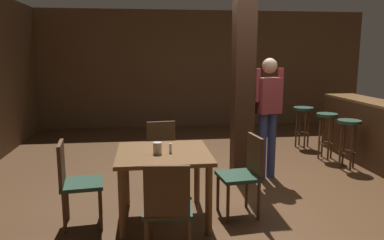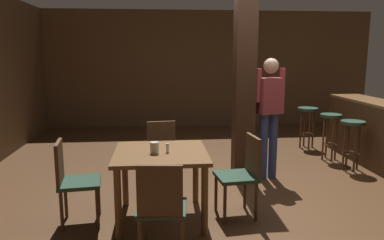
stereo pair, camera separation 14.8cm
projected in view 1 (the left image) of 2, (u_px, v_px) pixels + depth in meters
ground_plane at (258, 187)px, 5.05m from camera, size 10.80×10.80×0.00m
wall_back at (205, 69)px, 9.20m from camera, size 8.00×0.10×2.80m
pillar at (243, 81)px, 5.21m from camera, size 0.28×0.28×2.80m
dining_table at (163, 163)px, 3.99m from camera, size 0.98×0.98×0.76m
chair_north at (163, 153)px, 4.88m from camera, size 0.46×0.46×0.89m
chair_east at (245, 171)px, 4.13m from camera, size 0.46×0.46×0.89m
chair_west at (74, 179)px, 3.86m from camera, size 0.47×0.47×0.89m
chair_south at (168, 206)px, 3.18m from camera, size 0.46×0.46×0.89m
napkin_cup at (157, 148)px, 3.87m from camera, size 0.09×0.09×0.12m
salt_shaker at (170, 148)px, 3.92m from camera, size 0.03×0.03×0.10m
standing_person at (268, 109)px, 5.28m from camera, size 0.47×0.29×1.72m
bar_counter at (362, 130)px, 6.26m from camera, size 0.56×2.02×1.02m
bar_stool_near at (349, 132)px, 5.80m from camera, size 0.36×0.36×0.77m
bar_stool_mid at (326, 125)px, 6.35m from camera, size 0.35×0.35×0.78m
bar_stool_far at (303, 117)px, 7.15m from camera, size 0.38×0.38×0.77m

